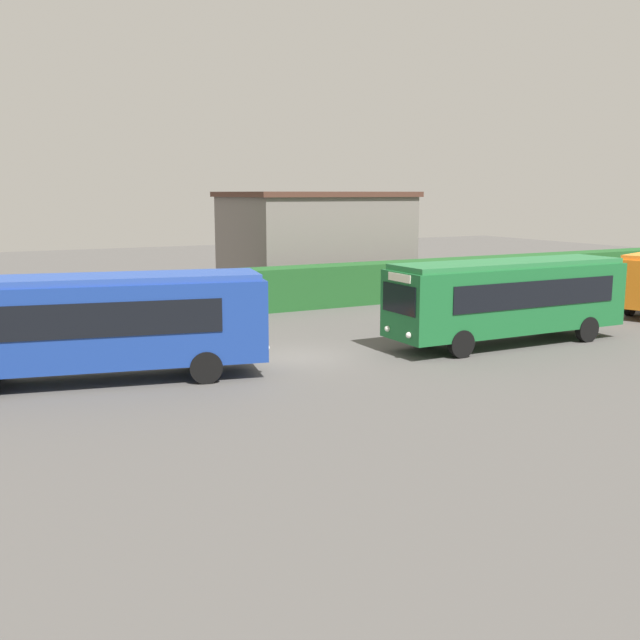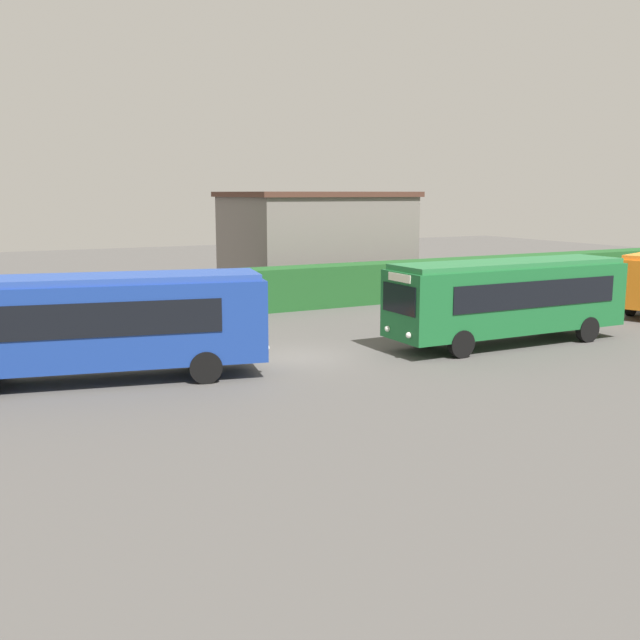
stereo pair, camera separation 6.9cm
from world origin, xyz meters
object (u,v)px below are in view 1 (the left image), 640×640
bus_blue (96,321)px  bus_green (508,296)px  person_center (611,287)px  traffic_cone (202,330)px

bus_blue → bus_green: 15.10m
bus_blue → bus_green: bearing=6.7°
person_center → traffic_cone: bearing=143.3°
bus_blue → bus_green: (15.03, -1.45, -0.04)m
bus_blue → traffic_cone: bearing=58.0°
bus_blue → bus_green: size_ratio=1.05×
person_center → traffic_cone: size_ratio=3.23×
traffic_cone → bus_green: bearing=-33.8°
bus_green → person_center: (11.06, 4.64, -0.80)m
bus_green → traffic_cone: 12.08m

